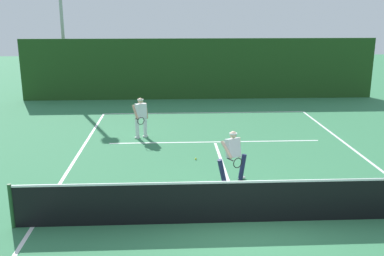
{
  "coord_description": "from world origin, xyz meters",
  "views": [
    {
      "loc": [
        -1.67,
        -9.39,
        4.81
      ],
      "look_at": [
        -0.95,
        4.91,
        1.0
      ],
      "focal_mm": 41.34,
      "sensor_mm": 36.0,
      "label": 1
    }
  ],
  "objects_px": {
    "player_far": "(141,116)",
    "light_pole": "(61,3)",
    "tennis_ball": "(196,159)",
    "player_near": "(233,155)"
  },
  "relations": [
    {
      "from": "tennis_ball",
      "to": "light_pole",
      "type": "bearing_deg",
      "value": 120.34
    },
    {
      "from": "player_far",
      "to": "tennis_ball",
      "type": "distance_m",
      "value": 3.47
    },
    {
      "from": "player_far",
      "to": "tennis_ball",
      "type": "height_order",
      "value": "player_far"
    },
    {
      "from": "light_pole",
      "to": "tennis_ball",
      "type": "bearing_deg",
      "value": -59.66
    },
    {
      "from": "player_near",
      "to": "light_pole",
      "type": "relative_size",
      "value": 0.18
    },
    {
      "from": "player_near",
      "to": "tennis_ball",
      "type": "xyz_separation_m",
      "value": [
        -0.94,
        2.02,
        -0.8
      ]
    },
    {
      "from": "light_pole",
      "to": "player_far",
      "type": "bearing_deg",
      "value": -61.45
    },
    {
      "from": "tennis_ball",
      "to": "light_pole",
      "type": "distance_m",
      "value": 14.37
    },
    {
      "from": "player_far",
      "to": "light_pole",
      "type": "height_order",
      "value": "light_pole"
    },
    {
      "from": "player_far",
      "to": "light_pole",
      "type": "bearing_deg",
      "value": -90.07
    }
  ]
}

